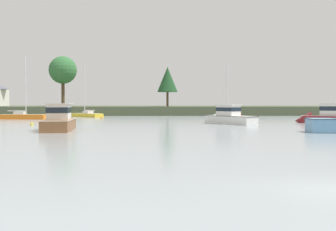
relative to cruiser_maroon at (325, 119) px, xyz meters
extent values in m
cube|color=#4C563D|center=(-18.03, 51.70, 0.39)|extent=(237.02, 40.07, 2.08)
cube|color=maroon|center=(0.84, -0.45, -0.40)|extent=(8.68, 6.58, 1.70)
cone|color=maroon|center=(-2.77, 1.47, -0.40)|extent=(3.33, 3.54, 2.79)
cube|color=silver|center=(0.84, -0.45, 0.41)|extent=(8.88, 6.76, 0.05)
cube|color=silver|center=(0.69, -0.36, 1.30)|extent=(3.73, 3.55, 1.71)
cube|color=#19232D|center=(0.69, -0.36, 1.47)|extent=(3.80, 3.63, 0.62)
cube|color=beige|center=(0.69, -0.36, 2.19)|extent=(4.22, 4.07, 0.06)
cylinder|color=silver|center=(0.69, -0.36, 2.76)|extent=(0.03, 0.03, 1.08)
cube|color=white|center=(-14.35, -2.63, -0.39)|extent=(6.62, 7.58, 1.80)
cone|color=white|center=(-16.70, 0.43, -0.39)|extent=(3.04, 3.04, 2.18)
cube|color=black|center=(-14.35, -2.63, 0.48)|extent=(6.79, 7.76, 0.05)
cube|color=silver|center=(-14.60, -2.30, 1.24)|extent=(3.30, 3.47, 1.47)
cube|color=#19232D|center=(-14.60, -2.30, 1.39)|extent=(3.36, 3.54, 0.53)
cube|color=beige|center=(-14.60, -2.30, 2.00)|extent=(3.75, 3.93, 0.06)
cylinder|color=silver|center=(-14.60, -2.30, 2.62)|extent=(0.03, 0.03, 1.18)
cube|color=#B2231E|center=(-10.90, 19.54, -0.52)|extent=(3.87, 8.24, 1.52)
cube|color=#CCB78E|center=(-10.90, 19.54, 0.26)|extent=(3.52, 7.71, 0.04)
cube|color=silver|center=(-10.81, 19.15, 0.52)|extent=(1.67, 2.01, 0.48)
cylinder|color=silver|center=(-11.06, 20.16, 4.96)|extent=(0.16, 0.16, 9.36)
cylinder|color=silver|center=(-10.67, 18.61, 0.86)|extent=(0.89, 3.13, 0.13)
cylinder|color=silver|center=(-10.67, 18.61, 0.91)|extent=(0.83, 2.83, 0.14)
cylinder|color=#999999|center=(-11.44, 21.71, 4.94)|extent=(0.78, 3.12, 9.32)
cube|color=orange|center=(-48.77, 14.03, -0.52)|extent=(8.59, 2.77, 1.43)
cube|color=#CCB78E|center=(-48.77, 14.03, 0.21)|extent=(8.06, 2.48, 0.04)
cube|color=silver|center=(-49.19, 14.06, 0.48)|extent=(1.96, 1.46, 0.51)
cylinder|color=silver|center=(-48.10, 13.97, 5.50)|extent=(0.17, 0.17, 10.54)
cylinder|color=silver|center=(-49.78, 14.11, 0.84)|extent=(3.38, 0.43, 0.14)
cylinder|color=silver|center=(-49.78, 14.11, 0.89)|extent=(3.04, 0.41, 0.14)
cylinder|color=#999999|center=(-46.41, 13.82, 5.48)|extent=(3.38, 0.31, 10.50)
cube|color=gold|center=(-39.41, 25.45, -0.54)|extent=(7.52, 6.87, 1.23)
cube|color=#CCB78E|center=(-39.41, 25.45, 0.09)|extent=(6.98, 6.35, 0.04)
cube|color=silver|center=(-39.11, 25.19, 0.35)|extent=(2.28, 2.24, 0.48)
cylinder|color=silver|center=(-39.89, 25.86, 5.52)|extent=(0.16, 0.16, 10.82)
cylinder|color=silver|center=(-38.68, 24.83, 0.69)|extent=(2.50, 2.15, 0.13)
cylinder|color=silver|center=(-38.68, 24.83, 0.74)|extent=(2.27, 1.95, 0.14)
cylinder|color=#999999|center=(-41.10, 26.89, 5.50)|extent=(2.44, 2.07, 10.77)
cube|color=brown|center=(-34.83, -15.06, -0.38)|extent=(3.48, 7.76, 1.84)
cone|color=brown|center=(-35.22, -11.33, -0.38)|extent=(2.65, 2.35, 2.45)
cube|color=silver|center=(-34.83, -15.06, 0.51)|extent=(3.61, 7.92, 0.05)
cube|color=silver|center=(-34.85, -14.90, 1.36)|extent=(2.49, 3.36, 1.64)
cube|color=#19232D|center=(-34.85, -14.90, 1.52)|extent=(2.54, 3.42, 0.59)
cube|color=beige|center=(-34.85, -14.90, 2.21)|extent=(2.88, 3.77, 0.06)
cylinder|color=silver|center=(-34.85, -14.90, 3.01)|extent=(0.03, 0.03, 1.53)
sphere|color=yellow|center=(-41.07, -4.63, -0.57)|extent=(0.45, 0.45, 0.45)
torus|color=#333338|center=(-41.07, -4.63, -0.31)|extent=(0.12, 0.12, 0.02)
sphere|color=orange|center=(-35.12, 17.25, -0.57)|extent=(0.43, 0.43, 0.43)
torus|color=#333338|center=(-35.12, 17.25, -0.32)|extent=(0.12, 0.12, 0.02)
cylinder|color=brown|center=(-22.40, 35.62, 4.26)|extent=(0.51, 0.51, 5.66)
cone|color=#1E4723|center=(-22.40, 35.62, 7.76)|extent=(4.77, 4.77, 5.83)
cylinder|color=brown|center=(-49.45, 46.63, 5.32)|extent=(0.85, 0.85, 7.78)
sphere|color=#336B38|center=(-49.45, 46.63, 10.82)|extent=(7.18, 7.18, 7.18)
camera|label=1|loc=(-24.05, -57.29, 2.29)|focal=42.43mm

